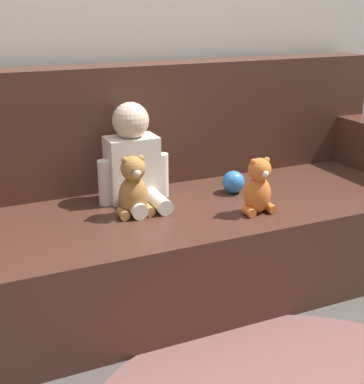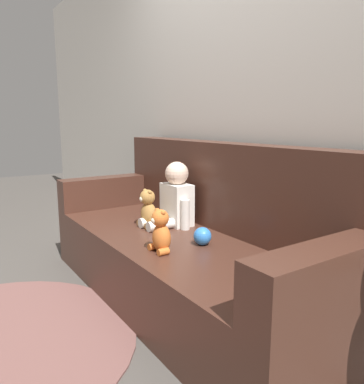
# 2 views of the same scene
# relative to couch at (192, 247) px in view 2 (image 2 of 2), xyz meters

# --- Properties ---
(ground_plane) EXTENTS (12.00, 12.00, 0.00)m
(ground_plane) POSITION_rel_couch_xyz_m (0.00, -0.07, -0.31)
(ground_plane) COLOR #4C4742
(wall_back) EXTENTS (8.00, 0.05, 2.60)m
(wall_back) POSITION_rel_couch_xyz_m (0.00, 0.43, 0.99)
(wall_back) COLOR silver
(wall_back) RESTS_ON ground_plane
(couch) EXTENTS (2.12, 0.82, 0.91)m
(couch) POSITION_rel_couch_xyz_m (0.00, 0.00, 0.00)
(couch) COLOR #47281E
(couch) RESTS_ON ground_plane
(person_baby) EXTENTS (0.30, 0.31, 0.40)m
(person_baby) POSITION_rel_couch_xyz_m (-0.24, 0.03, 0.24)
(person_baby) COLOR white
(person_baby) RESTS_ON couch
(teddy_bear_brown) EXTENTS (0.14, 0.11, 0.24)m
(teddy_bear_brown) POSITION_rel_couch_xyz_m (-0.29, -0.13, 0.19)
(teddy_bear_brown) COLOR #AD7A3D
(teddy_bear_brown) RESTS_ON couch
(plush_toy_side) EXTENTS (0.13, 0.10, 0.22)m
(plush_toy_side) POSITION_rel_couch_xyz_m (0.15, -0.30, 0.18)
(plush_toy_side) COLOR orange
(plush_toy_side) RESTS_ON couch
(toy_ball) EXTENTS (0.10, 0.10, 0.10)m
(toy_ball) POSITION_rel_couch_xyz_m (0.18, -0.06, 0.12)
(toy_ball) COLOR #337FDB
(toy_ball) RESTS_ON couch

